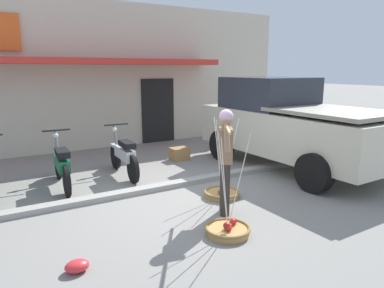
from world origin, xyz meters
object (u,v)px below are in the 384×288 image
object	(u,v)px
motorcycle_third_in_row	(124,156)
plastic_litter_bag	(77,266)
parked_truck	(288,124)
wooden_crate	(179,154)
motorcycle_second_in_row	(62,165)
fruit_basket_right_side	(228,229)
fruit_vendor	(225,155)
fruit_basket_left_side	(222,193)

from	to	relation	value
motorcycle_third_in_row	plastic_litter_bag	bearing A→B (deg)	-118.29
parked_truck	wooden_crate	distance (m)	2.79
plastic_litter_bag	motorcycle_second_in_row	bearing A→B (deg)	81.67
plastic_litter_bag	parked_truck	bearing A→B (deg)	21.19
fruit_basket_right_side	plastic_litter_bag	distance (m)	2.07
motorcycle_third_in_row	parked_truck	xyz separation A→B (m)	(3.64, -1.22, 0.58)
fruit_basket_right_side	motorcycle_third_in_row	distance (m)	3.48
fruit_vendor	parked_truck	world-z (taller)	parked_truck
fruit_basket_left_side	plastic_litter_bag	size ratio (longest dim) A/B	5.18
plastic_litter_bag	fruit_basket_right_side	bearing A→B (deg)	-3.42
fruit_basket_left_side	fruit_vendor	bearing A→B (deg)	-122.11
motorcycle_second_in_row	parked_truck	xyz separation A→B (m)	(4.96, -1.11, 0.58)
motorcycle_third_in_row	wooden_crate	bearing A→B (deg)	19.08
motorcycle_second_in_row	plastic_litter_bag	world-z (taller)	motorcycle_second_in_row
plastic_litter_bag	fruit_basket_left_side	bearing A→B (deg)	21.85
plastic_litter_bag	wooden_crate	xyz separation A→B (m)	(3.49, 3.91, 0.09)
fruit_basket_left_side	motorcycle_second_in_row	world-z (taller)	fruit_basket_left_side
parked_truck	fruit_basket_left_side	bearing A→B (deg)	-159.55
wooden_crate	fruit_basket_right_side	bearing A→B (deg)	-109.43
fruit_vendor	fruit_basket_right_side	xyz separation A→B (m)	(-0.40, -0.64, -0.90)
fruit_vendor	wooden_crate	bearing A→B (deg)	73.20
fruit_vendor	plastic_litter_bag	bearing A→B (deg)	-168.22
fruit_vendor	fruit_basket_right_side	size ratio (longest dim) A/B	1.17
fruit_vendor	motorcycle_second_in_row	bearing A→B (deg)	126.35
parked_truck	plastic_litter_bag	world-z (taller)	parked_truck
fruit_vendor	parked_truck	size ratio (longest dim) A/B	0.36
fruit_vendor	parked_truck	distance (m)	3.37
motorcycle_second_in_row	parked_truck	size ratio (longest dim) A/B	0.38
fruit_basket_right_side	wooden_crate	distance (m)	4.28
fruit_vendor	plastic_litter_bag	world-z (taller)	fruit_vendor
motorcycle_second_in_row	motorcycle_third_in_row	world-z (taller)	same
fruit_basket_left_side	motorcycle_third_in_row	bearing A→B (deg)	115.99
motorcycle_third_in_row	plastic_litter_bag	world-z (taller)	motorcycle_third_in_row
fruit_basket_left_side	parked_truck	world-z (taller)	parked_truck
plastic_litter_bag	motorcycle_third_in_row	bearing A→B (deg)	61.71
fruit_basket_left_side	motorcycle_second_in_row	size ratio (longest dim) A/B	0.80
wooden_crate	motorcycle_third_in_row	bearing A→B (deg)	-160.92
parked_truck	wooden_crate	world-z (taller)	parked_truck
fruit_vendor	motorcycle_third_in_row	xyz separation A→B (m)	(-0.67, 2.82, -0.52)
plastic_litter_bag	wooden_crate	bearing A→B (deg)	48.31
motorcycle_third_in_row	fruit_basket_right_side	bearing A→B (deg)	-85.53
fruit_vendor	motorcycle_second_in_row	xyz separation A→B (m)	(-1.99, 2.70, -0.52)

